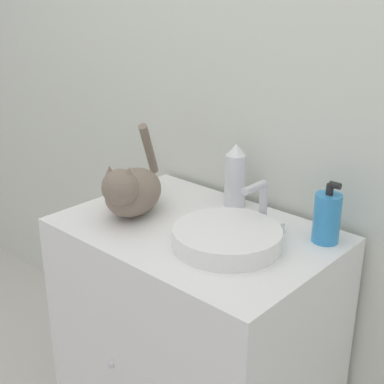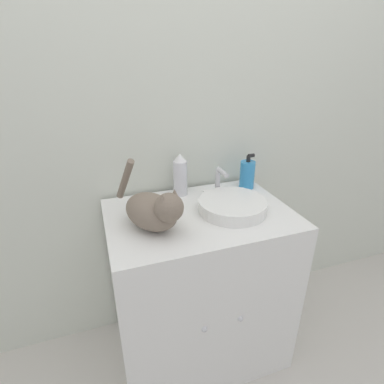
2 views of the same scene
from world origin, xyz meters
name	(u,v)px [view 1 (image 1 of 2)]	position (x,y,z in m)	size (l,w,h in m)	color
wall_back	(267,63)	(0.00, 0.59, 1.25)	(6.00, 0.05, 2.50)	silver
vanity_cabinet	(195,343)	(0.00, 0.27, 0.41)	(0.79, 0.56, 0.81)	white
sink_basin	(227,238)	(0.14, 0.25, 0.84)	(0.30, 0.30, 0.05)	white
faucet	(261,208)	(0.14, 0.40, 0.88)	(0.15, 0.11, 0.15)	silver
cat	(131,190)	(-0.21, 0.21, 0.89)	(0.26, 0.36, 0.26)	#7A6B5B
soap_bottle	(327,217)	(0.32, 0.45, 0.88)	(0.07, 0.07, 0.18)	#338CCC
spray_bottle	(235,176)	(-0.02, 0.48, 0.91)	(0.07, 0.07, 0.20)	silver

